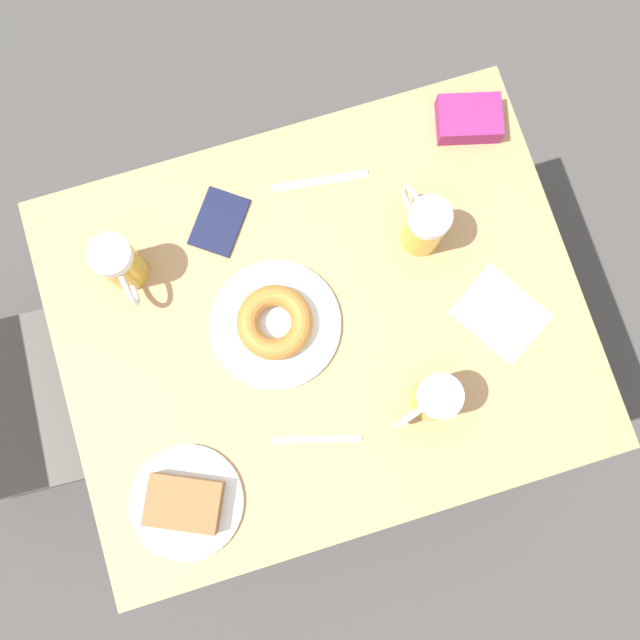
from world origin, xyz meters
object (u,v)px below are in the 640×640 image
Objects in this scene: fork at (318,439)px; passport_near_edge at (219,222)px; beer_mug_left at (120,265)px; beer_mug_right at (424,225)px; plate_with_cake at (185,503)px; napkin_folded at (501,314)px; beer_mug_center at (433,399)px; plate_with_donut at (275,323)px; blue_pouch at (469,119)px; knife at (320,181)px.

fork is 1.06× the size of passport_near_edge.
beer_mug_left and beer_mug_right have the same top height.
fork is (-0.42, -0.26, -0.07)m from beer_mug_left.
napkin_folded is (0.16, -0.68, -0.02)m from plate_with_cake.
fork is at bearing 136.15° from beer_mug_right.
beer_mug_right is 0.71× the size of napkin_folded.
passport_near_edge is at bearing 31.68° from beer_mug_center.
plate_with_donut is at bearing -42.80° from plate_with_cake.
beer_mug_right is (0.36, -0.58, 0.05)m from plate_with_cake.
plate_with_donut is at bearing -168.13° from passport_near_edge.
beer_mug_right is 0.23m from napkin_folded.
blue_pouch is (0.39, -0.07, 0.02)m from napkin_folded.
plate_with_donut is 0.24m from fork.
beer_mug_center is 0.24m from napkin_folded.
napkin_folded is at bearing -58.09° from beer_mug_center.
plate_with_donut is at bearing 105.22° from beer_mug_right.
beer_mug_center is 0.99× the size of blue_pouch.
plate_with_cake is 0.67m from knife.
plate_with_cake is at bearing 179.10° from beer_mug_left.
beer_mug_center reaches higher than fork.
blue_pouch is (0.20, -0.17, -0.05)m from beer_mug_right.
plate_with_donut is 1.78× the size of beer_mug_left.
beer_mug_left is at bearing -0.90° from plate_with_cake.
beer_mug_center is 0.73× the size of knife.
knife is 1.35× the size of blue_pouch.
passport_near_edge is (0.05, -0.20, -0.07)m from beer_mug_left.
beer_mug_left is 0.75m from blue_pouch.
plate_with_donut is 0.24m from passport_near_edge.
fork is (-0.01, 0.22, -0.07)m from beer_mug_center.
blue_pouch is at bearing -40.40° from beer_mug_right.
plate_with_donut is 0.31m from beer_mug_left.
plate_with_cake is 1.38× the size of passport_near_edge.
napkin_folded is at bearing -76.40° from plate_with_cake.
beer_mug_left reaches higher than knife.
beer_mug_center is 0.23m from fork.
passport_near_edge is at bearing 68.88° from beer_mug_right.
plate_with_donut is 0.44m from napkin_folded.
passport_near_edge reaches higher than knife.
knife is (0.17, 0.15, -0.07)m from beer_mug_right.
beer_mug_center is (0.05, -0.49, 0.05)m from plate_with_cake.
plate_with_donut is 1.26× the size of napkin_folded.
knife is 0.22m from passport_near_edge.
beer_mug_right is (0.09, -0.32, 0.05)m from plate_with_donut.
blue_pouch is at bearing -82.04° from beer_mug_left.
beer_mug_left is 0.21m from passport_near_edge.
plate_with_donut is 1.78× the size of beer_mug_center.
beer_mug_left is 0.71× the size of napkin_folded.
beer_mug_left reaches higher than blue_pouch.
knife is (0.07, -0.41, -0.07)m from beer_mug_left.
napkin_folded is at bearing 170.56° from blue_pouch.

